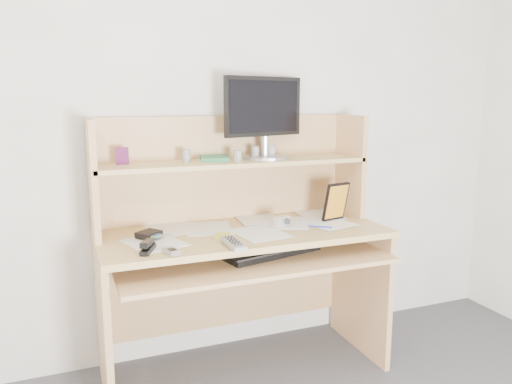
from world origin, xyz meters
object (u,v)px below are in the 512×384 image
object	(u,v)px
desk	(238,237)
tv_remote	(233,243)
monitor	(264,115)
keyboard	(271,251)
game_case	(336,202)

from	to	relation	value
desk	tv_remote	size ratio (longest dim) A/B	6.88
tv_remote	monitor	distance (m)	0.75
desk	tv_remote	bearing A→B (deg)	-113.07
desk	keyboard	size ratio (longest dim) A/B	2.74
keyboard	monitor	bearing A→B (deg)	61.22
tv_remote	monitor	size ratio (longest dim) A/B	0.43
keyboard	tv_remote	bearing A→B (deg)	-163.34
keyboard	tv_remote	world-z (taller)	tv_remote
game_case	monitor	distance (m)	0.59
desk	keyboard	bearing A→B (deg)	-62.86
keyboard	game_case	world-z (taller)	game_case
desk	monitor	world-z (taller)	monitor
monitor	game_case	bearing A→B (deg)	-45.39
tv_remote	game_case	bearing A→B (deg)	20.44
desk	monitor	bearing A→B (deg)	27.78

